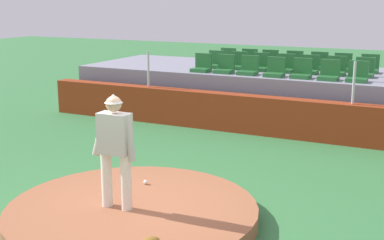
{
  "coord_description": "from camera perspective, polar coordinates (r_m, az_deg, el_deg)",
  "views": [
    {
      "loc": [
        4.08,
        -6.24,
        3.28
      ],
      "look_at": [
        0.0,
        2.04,
        1.14
      ],
      "focal_mm": 49.09,
      "sensor_mm": 36.0,
      "label": 1
    }
  ],
  "objects": [
    {
      "name": "stadium_chair_14",
      "position": [
        16.26,
        3.83,
        6.59
      ],
      "size": [
        0.48,
        0.44,
        0.5
      ],
      "rotation": [
        0.0,
        0.0,
        3.14
      ],
      "color": "#266730",
      "rests_on": "bleacher_platform"
    },
    {
      "name": "stadium_chair_12",
      "position": [
        14.45,
        15.41,
        5.34
      ],
      "size": [
        0.48,
        0.44,
        0.5
      ],
      "rotation": [
        0.0,
        0.0,
        3.14
      ],
      "color": "#266730",
      "rests_on": "bleacher_platform"
    },
    {
      "name": "ground_plane",
      "position": [
        8.14,
        -6.47,
        -10.8
      ],
      "size": [
        60.0,
        60.0,
        0.0
      ],
      "primitive_type": "plane",
      "color": "#35743D"
    },
    {
      "name": "bleacher_platform",
      "position": [
        15.24,
        10.3,
        2.9
      ],
      "size": [
        11.93,
        3.62,
        1.3
      ],
      "primitive_type": "cube",
      "color": "gray",
      "rests_on": "ground_plane"
    },
    {
      "name": "stadium_chair_2",
      "position": [
        14.14,
        6.17,
        5.57
      ],
      "size": [
        0.48,
        0.44,
        0.5
      ],
      "rotation": [
        0.0,
        0.0,
        3.14
      ],
      "color": "#266730",
      "rests_on": "bleacher_platform"
    },
    {
      "name": "stadium_chair_7",
      "position": [
        15.44,
        2.57,
        6.26
      ],
      "size": [
        0.48,
        0.44,
        0.5
      ],
      "rotation": [
        0.0,
        0.0,
        3.14
      ],
      "color": "#266730",
      "rests_on": "bleacher_platform"
    },
    {
      "name": "stadium_chair_13",
      "position": [
        14.34,
        18.21,
        5.09
      ],
      "size": [
        0.48,
        0.44,
        0.5
      ],
      "rotation": [
        0.0,
        0.0,
        3.14
      ],
      "color": "#266730",
      "rests_on": "bleacher_platform"
    },
    {
      "name": "brick_barrier",
      "position": [
        13.05,
        7.37,
        0.52
      ],
      "size": [
        12.32,
        0.4,
        0.95
      ],
      "primitive_type": "cube",
      "color": "maroon",
      "rests_on": "ground_plane"
    },
    {
      "name": "stadium_chair_6",
      "position": [
        13.46,
        17.54,
        4.66
      ],
      "size": [
        0.48,
        0.44,
        0.5
      ],
      "rotation": [
        0.0,
        0.0,
        3.14
      ],
      "color": "#266730",
      "rests_on": "bleacher_platform"
    },
    {
      "name": "stadium_chair_16",
      "position": [
        15.81,
        8.38,
        6.29
      ],
      "size": [
        0.48,
        0.44,
        0.5
      ],
      "rotation": [
        0.0,
        0.0,
        3.14
      ],
      "color": "#266730",
      "rests_on": "bleacher_platform"
    },
    {
      "name": "stadium_chair_10",
      "position": [
        14.72,
        10.08,
        5.74
      ],
      "size": [
        0.48,
        0.44,
        0.5
      ],
      "rotation": [
        0.0,
        0.0,
        3.14
      ],
      "color": "#266730",
      "rests_on": "bleacher_platform"
    },
    {
      "name": "stadium_chair_5",
      "position": [
        13.55,
        14.67,
        4.9
      ],
      "size": [
        0.48,
        0.44,
        0.5
      ],
      "rotation": [
        0.0,
        0.0,
        3.14
      ],
      "color": "#266730",
      "rests_on": "bleacher_platform"
    },
    {
      "name": "pitcher",
      "position": [
        7.69,
        -8.37,
        -2.49
      ],
      "size": [
        0.74,
        0.27,
        1.72
      ],
      "rotation": [
        0.0,
        0.0,
        0.01
      ],
      "color": "white",
      "rests_on": "pitchers_mound"
    },
    {
      "name": "stadium_chair_19",
      "position": [
        15.28,
        16.01,
        5.69
      ],
      "size": [
        0.48,
        0.44,
        0.5
      ],
      "rotation": [
        0.0,
        0.0,
        3.14
      ],
      "color": "#266730",
      "rests_on": "bleacher_platform"
    },
    {
      "name": "baseball",
      "position": [
        8.89,
        -5.06,
        -6.74
      ],
      "size": [
        0.07,
        0.07,
        0.07
      ],
      "primitive_type": "sphere",
      "color": "white",
      "rests_on": "pitchers_mound"
    },
    {
      "name": "stadium_chair_11",
      "position": [
        14.58,
        12.63,
        5.55
      ],
      "size": [
        0.48,
        0.44,
        0.5
      ],
      "rotation": [
        0.0,
        0.0,
        3.14
      ],
      "color": "#266730",
      "rests_on": "bleacher_platform"
    },
    {
      "name": "stadium_chair_0",
      "position": [
        14.64,
        1.1,
        5.89
      ],
      "size": [
        0.48,
        0.44,
        0.5
      ],
      "rotation": [
        0.0,
        0.0,
        3.14
      ],
      "color": "#266730",
      "rests_on": "bleacher_platform"
    },
    {
      "name": "stadium_chair_15",
      "position": [
        16.03,
        6.16,
        6.45
      ],
      "size": [
        0.48,
        0.44,
        0.5
      ],
      "rotation": [
        0.0,
        0.0,
        3.14
      ],
      "color": "#266730",
      "rests_on": "bleacher_platform"
    },
    {
      "name": "fence_post_right",
      "position": [
        12.36,
        17.17,
        3.88
      ],
      "size": [
        0.06,
        0.06,
        0.97
      ],
      "primitive_type": "cylinder",
      "color": "silver",
      "rests_on": "brick_barrier"
    },
    {
      "name": "stadium_chair_17",
      "position": [
        15.62,
        10.98,
        6.11
      ],
      "size": [
        0.48,
        0.44,
        0.5
      ],
      "rotation": [
        0.0,
        0.0,
        3.14
      ],
      "color": "#266730",
      "rests_on": "bleacher_platform"
    },
    {
      "name": "fence_post_left",
      "position": [
        14.21,
        -4.76,
        5.54
      ],
      "size": [
        0.06,
        0.06,
        0.97
      ],
      "primitive_type": "cylinder",
      "color": "silver",
      "rests_on": "brick_barrier"
    },
    {
      "name": "stadium_chair_8",
      "position": [
        15.2,
        4.99,
        6.11
      ],
      "size": [
        0.48,
        0.44,
        0.5
      ],
      "rotation": [
        0.0,
        0.0,
        3.14
      ],
      "color": "#266730",
      "rests_on": "bleacher_platform"
    },
    {
      "name": "stadium_chair_3",
      "position": [
        13.87,
        9.02,
        5.34
      ],
      "size": [
        0.48,
        0.44,
        0.5
      ],
      "rotation": [
        0.0,
        0.0,
        3.14
      ],
      "color": "#266730",
      "rests_on": "bleacher_platform"
    },
    {
      "name": "stadium_chair_4",
      "position": [
        13.73,
        11.82,
        5.14
      ],
      "size": [
        0.48,
        0.44,
        0.5
      ],
      "rotation": [
        0.0,
        0.0,
        3.14
      ],
      "color": "#266730",
      "rests_on": "bleacher_platform"
    },
    {
      "name": "stadium_chair_1",
      "position": [
        14.4,
        3.58,
        5.75
      ],
      "size": [
        0.48,
        0.44,
        0.5
      ],
      "rotation": [
        0.0,
        0.0,
        3.14
      ],
      "color": "#266730",
      "rests_on": "bleacher_platform"
    },
    {
      "name": "stadium_chair_9",
      "position": [
        14.93,
        7.39,
        5.93
      ],
      "size": [
        0.48,
        0.44,
        0.5
      ],
      "rotation": [
        0.0,
        0.0,
        3.14
      ],
      "color": "#266730",
      "rests_on": "bleacher_platform"
    },
    {
      "name": "stadium_chair_20",
      "position": [
        15.21,
        18.71,
        5.48
      ],
      "size": [
        0.48,
        0.44,
        0.5
      ],
      "rotation": [
        0.0,
        0.0,
        3.14
      ],
      "color": "#266730",
      "rests_on": "bleacher_platform"
    },
    {
      "name": "pitchers_mound",
      "position": [
        8.1,
        -6.49,
        -10.02
      ],
      "size": [
        3.8,
        3.8,
        0.24
      ],
      "primitive_type": "cylinder",
      "color": "#995A3A",
      "rests_on": "ground_plane"
    },
    {
      "name": "stadium_chair_18",
      "position": [
        15.47,
        13.58,
        5.92
      ],
      "size": [
        0.48,
        0.44,
        0.5
      ],
      "rotation": [
        0.0,
        0.0,
        3.14
      ],
      "color": "#266730",
      "rests_on": "bleacher_platform"
    }
  ]
}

